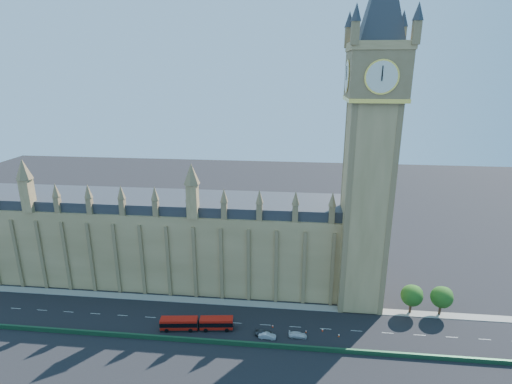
# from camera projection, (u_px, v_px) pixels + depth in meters

# --- Properties ---
(ground) EXTENTS (400.00, 400.00, 0.00)m
(ground) POSITION_uv_depth(u_px,v_px,m) (221.00, 322.00, 108.34)
(ground) COLOR black
(ground) RESTS_ON ground
(palace_westminster) EXTENTS (120.00, 20.00, 28.00)m
(palace_westminster) POSITION_uv_depth(u_px,v_px,m) (157.00, 238.00, 127.74)
(palace_westminster) COLOR #977B49
(palace_westminster) RESTS_ON ground
(elizabeth_tower) EXTENTS (20.59, 20.59, 105.00)m
(elizabeth_tower) POSITION_uv_depth(u_px,v_px,m) (373.00, 115.00, 101.72)
(elizabeth_tower) COLOR #977B49
(elizabeth_tower) RESTS_ON ground
(bridge_parapet) EXTENTS (160.00, 0.60, 1.20)m
(bridge_parapet) POSITION_uv_depth(u_px,v_px,m) (215.00, 342.00, 99.61)
(bridge_parapet) COLOR #1E4C2D
(bridge_parapet) RESTS_ON ground
(kerb_north) EXTENTS (160.00, 3.00, 0.16)m
(kerb_north) POSITION_uv_depth(u_px,v_px,m) (228.00, 302.00, 117.34)
(kerb_north) COLOR gray
(kerb_north) RESTS_ON ground
(tree_east_near) EXTENTS (6.00, 6.00, 8.50)m
(tree_east_near) POSITION_uv_depth(u_px,v_px,m) (413.00, 295.00, 110.90)
(tree_east_near) COLOR #382619
(tree_east_near) RESTS_ON ground
(tree_east_far) EXTENTS (6.00, 6.00, 8.50)m
(tree_east_far) POSITION_uv_depth(u_px,v_px,m) (443.00, 297.00, 110.08)
(tree_east_far) COLOR #382619
(tree_east_far) RESTS_ON ground
(red_bus) EXTENTS (19.25, 5.00, 3.24)m
(red_bus) POSITION_uv_depth(u_px,v_px,m) (197.00, 323.00, 104.89)
(red_bus) COLOR red
(red_bus) RESTS_ON ground
(car_grey) EXTENTS (4.91, 2.27, 1.63)m
(car_grey) POSITION_uv_depth(u_px,v_px,m) (264.00, 333.00, 102.58)
(car_grey) COLOR #3B3E42
(car_grey) RESTS_ON ground
(car_silver) EXTENTS (4.52, 1.84, 1.46)m
(car_silver) POSITION_uv_depth(u_px,v_px,m) (267.00, 336.00, 101.56)
(car_silver) COLOR #B9BBC1
(car_silver) RESTS_ON ground
(car_white) EXTENTS (4.74, 2.10, 1.35)m
(car_white) POSITION_uv_depth(u_px,v_px,m) (298.00, 335.00, 101.98)
(car_white) COLOR silver
(car_white) RESTS_ON ground
(cone_a) EXTENTS (0.43, 0.43, 0.62)m
(cone_a) POSITION_uv_depth(u_px,v_px,m) (306.00, 331.00, 103.97)
(cone_a) COLOR black
(cone_a) RESTS_ON ground
(cone_b) EXTENTS (0.62, 0.62, 0.79)m
(cone_b) POSITION_uv_depth(u_px,v_px,m) (323.00, 330.00, 104.45)
(cone_b) COLOR black
(cone_b) RESTS_ON ground
(cone_c) EXTENTS (0.58, 0.58, 0.71)m
(cone_c) POSITION_uv_depth(u_px,v_px,m) (273.00, 326.00, 106.01)
(cone_c) COLOR black
(cone_c) RESTS_ON ground
(cone_d) EXTENTS (0.63, 0.63, 0.77)m
(cone_d) POSITION_uv_depth(u_px,v_px,m) (339.00, 335.00, 102.33)
(cone_d) COLOR black
(cone_d) RESTS_ON ground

